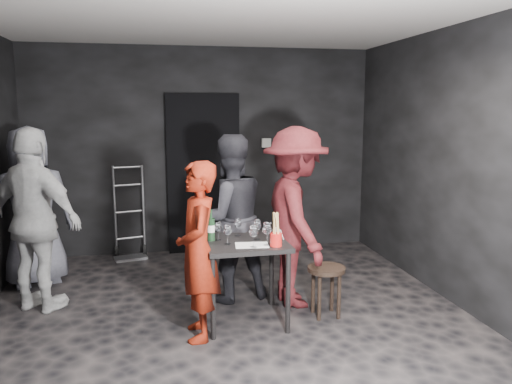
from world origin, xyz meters
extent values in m
cube|color=black|center=(0.00, 0.00, 0.00)|extent=(4.50, 5.00, 0.02)
cube|color=silver|center=(0.00, 0.00, 2.70)|extent=(4.50, 5.00, 0.02)
cube|color=black|center=(0.00, 2.50, 1.35)|extent=(4.50, 0.04, 2.70)
cube|color=black|center=(0.00, -2.50, 1.35)|extent=(4.50, 0.04, 2.70)
cube|color=black|center=(2.25, 0.00, 1.35)|extent=(0.04, 5.00, 2.70)
cube|color=black|center=(0.00, 2.44, 1.05)|extent=(0.95, 0.10, 2.10)
cube|color=#B7B7B2|center=(0.85, 2.45, 1.45)|extent=(0.12, 0.06, 0.12)
cube|color=#B7B7B2|center=(1.05, 2.45, 1.40)|extent=(0.10, 0.06, 0.14)
cylinder|color=#B2B2B7|center=(-1.15, 2.37, 0.60)|extent=(0.03, 0.03, 1.19)
cylinder|color=#B2B2B7|center=(-0.79, 2.37, 0.60)|extent=(0.03, 0.03, 1.19)
cube|color=#B2B2B7|center=(-0.97, 2.25, 0.01)|extent=(0.40, 0.22, 0.03)
cylinder|color=black|center=(-1.15, 2.40, 0.08)|extent=(0.04, 0.16, 0.16)
cylinder|color=black|center=(-0.79, 2.40, 0.08)|extent=(0.04, 0.16, 0.16)
cube|color=black|center=(0.15, 0.11, 0.73)|extent=(0.72, 0.72, 0.04)
cylinder|color=black|center=(-0.17, -0.21, 0.35)|extent=(0.04, 0.04, 0.71)
cylinder|color=black|center=(0.47, -0.21, 0.35)|extent=(0.04, 0.04, 0.71)
cylinder|color=black|center=(-0.17, 0.43, 0.35)|extent=(0.04, 0.04, 0.71)
cylinder|color=black|center=(0.47, 0.43, 0.35)|extent=(0.04, 0.04, 0.71)
cylinder|color=black|center=(0.91, 0.08, 0.45)|extent=(0.35, 0.35, 0.04)
cylinder|color=black|center=(1.00, 0.17, 0.21)|extent=(0.04, 0.04, 0.41)
cylinder|color=black|center=(0.82, 0.17, 0.21)|extent=(0.04, 0.04, 0.41)
cylinder|color=black|center=(0.82, -0.02, 0.21)|extent=(0.04, 0.04, 0.41)
cylinder|color=black|center=(1.00, -0.02, 0.21)|extent=(0.04, 0.04, 0.41)
imported|color=maroon|center=(-0.28, -0.13, 0.74)|extent=(0.36, 0.54, 1.48)
imported|color=#222127|center=(0.10, 0.69, 0.92)|extent=(0.98, 0.68, 1.84)
imported|color=#4A1417|center=(0.71, 0.43, 1.01)|extent=(0.66, 1.33, 2.02)
imported|color=silver|center=(-1.72, 0.74, 1.01)|extent=(1.30, 1.12, 2.02)
imported|color=slate|center=(-1.92, 1.50, 1.00)|extent=(1.10, 0.85, 1.99)
cube|color=white|center=(0.19, -0.06, 0.75)|extent=(0.30, 0.22, 0.00)
cylinder|color=black|center=(-0.14, 0.17, 0.85)|extent=(0.07, 0.07, 0.20)
cylinder|color=black|center=(-0.14, 0.17, 0.99)|extent=(0.03, 0.03, 0.08)
cylinder|color=white|center=(-0.14, 0.17, 0.86)|extent=(0.07, 0.07, 0.06)
cylinder|color=red|center=(0.39, -0.12, 0.81)|extent=(0.10, 0.10, 0.11)
camera|label=1|loc=(-0.56, -4.12, 1.90)|focal=35.00mm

